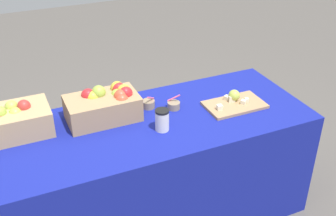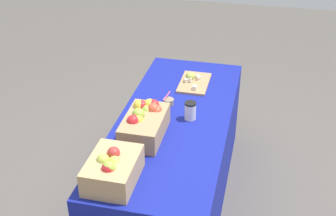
{
  "view_description": "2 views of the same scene",
  "coord_description": "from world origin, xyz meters",
  "px_view_note": "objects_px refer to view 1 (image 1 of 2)",
  "views": [
    {
      "loc": [
        -0.77,
        -1.95,
        2.05
      ],
      "look_at": [
        0.11,
        0.02,
        0.79
      ],
      "focal_mm": 45.04,
      "sensor_mm": 36.0,
      "label": 1
    },
    {
      "loc": [
        -2.59,
        -0.56,
        2.39
      ],
      "look_at": [
        -0.1,
        0.02,
        0.87
      ],
      "focal_mm": 48.13,
      "sensor_mm": 36.0,
      "label": 2
    }
  ],
  "objects_px": {
    "apple_crate_middle": "(106,104)",
    "cutting_board_front": "(234,103)",
    "coffee_cup": "(162,120)",
    "apple_crate_left": "(16,120)",
    "sample_bowl_near": "(174,105)",
    "sample_bowl_mid": "(149,104)"
  },
  "relations": [
    {
      "from": "apple_crate_middle",
      "to": "cutting_board_front",
      "type": "distance_m",
      "value": 0.79
    },
    {
      "from": "apple_crate_middle",
      "to": "coffee_cup",
      "type": "distance_m",
      "value": 0.36
    },
    {
      "from": "apple_crate_left",
      "to": "cutting_board_front",
      "type": "relative_size",
      "value": 0.98
    },
    {
      "from": "sample_bowl_near",
      "to": "cutting_board_front",
      "type": "bearing_deg",
      "value": -18.32
    },
    {
      "from": "apple_crate_left",
      "to": "sample_bowl_near",
      "type": "distance_m",
      "value": 0.92
    },
    {
      "from": "sample_bowl_near",
      "to": "coffee_cup",
      "type": "xyz_separation_m",
      "value": [
        -0.16,
        -0.19,
        0.04
      ]
    },
    {
      "from": "cutting_board_front",
      "to": "sample_bowl_mid",
      "type": "xyz_separation_m",
      "value": [
        -0.5,
        0.19,
        0.01
      ]
    },
    {
      "from": "apple_crate_left",
      "to": "cutting_board_front",
      "type": "xyz_separation_m",
      "value": [
        1.27,
        -0.23,
        -0.07
      ]
    },
    {
      "from": "apple_crate_middle",
      "to": "sample_bowl_near",
      "type": "xyz_separation_m",
      "value": [
        0.41,
        -0.06,
        -0.07
      ]
    },
    {
      "from": "cutting_board_front",
      "to": "sample_bowl_mid",
      "type": "height_order",
      "value": "sample_bowl_mid"
    },
    {
      "from": "apple_crate_left",
      "to": "coffee_cup",
      "type": "height_order",
      "value": "apple_crate_left"
    },
    {
      "from": "cutting_board_front",
      "to": "apple_crate_middle",
      "type": "bearing_deg",
      "value": 166.66
    },
    {
      "from": "apple_crate_left",
      "to": "apple_crate_middle",
      "type": "distance_m",
      "value": 0.5
    },
    {
      "from": "sample_bowl_near",
      "to": "coffee_cup",
      "type": "bearing_deg",
      "value": -129.82
    },
    {
      "from": "apple_crate_middle",
      "to": "apple_crate_left",
      "type": "bearing_deg",
      "value": 174.81
    },
    {
      "from": "cutting_board_front",
      "to": "coffee_cup",
      "type": "bearing_deg",
      "value": -172.2
    },
    {
      "from": "apple_crate_left",
      "to": "sample_bowl_mid",
      "type": "bearing_deg",
      "value": -2.56
    },
    {
      "from": "apple_crate_middle",
      "to": "cutting_board_front",
      "type": "xyz_separation_m",
      "value": [
        0.77,
        -0.18,
        -0.07
      ]
    },
    {
      "from": "apple_crate_middle",
      "to": "sample_bowl_mid",
      "type": "relative_size",
      "value": 4.25
    },
    {
      "from": "cutting_board_front",
      "to": "sample_bowl_mid",
      "type": "relative_size",
      "value": 3.74
    },
    {
      "from": "cutting_board_front",
      "to": "sample_bowl_near",
      "type": "bearing_deg",
      "value": 161.68
    },
    {
      "from": "coffee_cup",
      "to": "sample_bowl_mid",
      "type": "bearing_deg",
      "value": 85.17
    }
  ]
}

